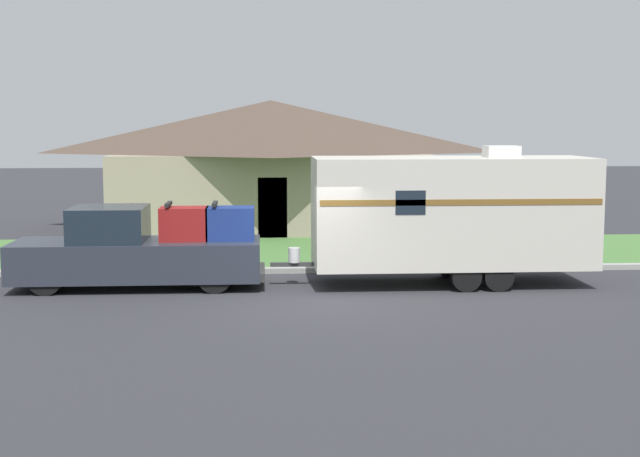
# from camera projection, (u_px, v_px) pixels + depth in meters

# --- Properties ---
(ground_plane) EXTENTS (120.00, 120.00, 0.00)m
(ground_plane) POSITION_uv_depth(u_px,v_px,m) (309.00, 301.00, 19.92)
(ground_plane) COLOR #2D2D33
(curb_strip) EXTENTS (80.00, 0.30, 0.14)m
(curb_strip) POSITION_uv_depth(u_px,v_px,m) (301.00, 270.00, 23.63)
(curb_strip) COLOR #999993
(curb_strip) RESTS_ON ground_plane
(lawn_strip) EXTENTS (80.00, 7.00, 0.03)m
(lawn_strip) POSITION_uv_depth(u_px,v_px,m) (296.00, 252.00, 27.25)
(lawn_strip) COLOR #477538
(lawn_strip) RESTS_ON ground_plane
(house_across_street) EXTENTS (12.30, 7.04, 4.79)m
(house_across_street) POSITION_uv_depth(u_px,v_px,m) (271.00, 162.00, 33.51)
(house_across_street) COLOR gray
(house_across_street) RESTS_ON ground_plane
(pickup_truck) EXTENTS (6.01, 2.01, 2.06)m
(pickup_truck) POSITION_uv_depth(u_px,v_px,m) (140.00, 251.00, 21.41)
(pickup_truck) COLOR black
(pickup_truck) RESTS_ON ground_plane
(travel_trailer) EXTENTS (7.82, 2.44, 3.40)m
(travel_trailer) POSITION_uv_depth(u_px,v_px,m) (451.00, 212.00, 21.81)
(travel_trailer) COLOR black
(travel_trailer) RESTS_ON ground_plane
(mailbox) EXTENTS (0.48, 0.20, 1.40)m
(mailbox) POSITION_uv_depth(u_px,v_px,m) (414.00, 228.00, 24.57)
(mailbox) COLOR brown
(mailbox) RESTS_ON ground_plane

